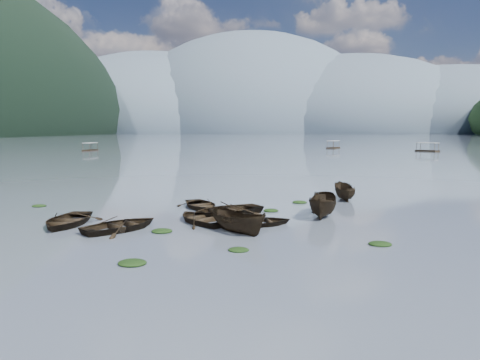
# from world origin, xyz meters

# --- Properties ---
(ground_plane) EXTENTS (2400.00, 2400.00, 0.00)m
(ground_plane) POSITION_xyz_m (0.00, 0.00, 0.00)
(ground_plane) COLOR slate
(haze_mtn_a) EXTENTS (520.00, 520.00, 280.00)m
(haze_mtn_a) POSITION_xyz_m (-260.00, 900.00, 0.00)
(haze_mtn_a) COLOR #475666
(haze_mtn_a) RESTS_ON ground
(haze_mtn_b) EXTENTS (520.00, 520.00, 340.00)m
(haze_mtn_b) POSITION_xyz_m (-60.00, 900.00, 0.00)
(haze_mtn_b) COLOR #475666
(haze_mtn_b) RESTS_ON ground
(haze_mtn_c) EXTENTS (520.00, 520.00, 260.00)m
(haze_mtn_c) POSITION_xyz_m (140.00, 900.00, 0.00)
(haze_mtn_c) COLOR #475666
(haze_mtn_c) RESTS_ON ground
(haze_mtn_d) EXTENTS (520.00, 520.00, 220.00)m
(haze_mtn_d) POSITION_xyz_m (320.00, 900.00, 0.00)
(haze_mtn_d) COLOR #475666
(haze_mtn_d) RESTS_ON ground
(rowboat_0) EXTENTS (3.50, 4.72, 0.94)m
(rowboat_0) POSITION_xyz_m (-9.56, 5.50, 0.00)
(rowboat_0) COLOR black
(rowboat_0) RESTS_ON ground
(rowboat_1) EXTENTS (5.21, 5.39, 0.91)m
(rowboat_1) POSITION_xyz_m (-5.94, 4.60, 0.00)
(rowboat_1) COLOR black
(rowboat_1) RESTS_ON ground
(rowboat_2) EXTENTS (3.90, 3.71, 1.51)m
(rowboat_2) POSITION_xyz_m (0.64, 4.56, 0.00)
(rowboat_2) COLOR black
(rowboat_2) RESTS_ON ground
(rowboat_3) EXTENTS (5.15, 5.24, 0.89)m
(rowboat_3) POSITION_xyz_m (-1.80, 7.00, 0.00)
(rowboat_3) COLOR black
(rowboat_3) RESTS_ON ground
(rowboat_4) EXTENTS (4.44, 3.74, 0.79)m
(rowboat_4) POSITION_xyz_m (1.66, 6.52, 0.00)
(rowboat_4) COLOR black
(rowboat_4) RESTS_ON ground
(rowboat_5) EXTENTS (2.51, 4.68, 1.71)m
(rowboat_5) POSITION_xyz_m (5.62, 9.46, 0.00)
(rowboat_5) COLOR black
(rowboat_5) RESTS_ON ground
(rowboat_6) EXTENTS (4.54, 4.99, 0.85)m
(rowboat_6) POSITION_xyz_m (-2.78, 11.63, 0.00)
(rowboat_6) COLOR black
(rowboat_6) RESTS_ON ground
(rowboat_7) EXTENTS (6.13, 5.90, 1.03)m
(rowboat_7) POSITION_xyz_m (-0.62, 9.30, 0.00)
(rowboat_7) COLOR black
(rowboat_7) RESTS_ON ground
(rowboat_8) EXTENTS (1.56, 3.84, 1.46)m
(rowboat_8) POSITION_xyz_m (7.95, 16.53, 0.00)
(rowboat_8) COLOR black
(rowboat_8) RESTS_ON ground
(weed_clump_0) EXTENTS (1.15, 0.94, 0.25)m
(weed_clump_0) POSITION_xyz_m (-3.53, 4.25, 0.00)
(weed_clump_0) COLOR black
(weed_clump_0) RESTS_ON ground
(weed_clump_1) EXTENTS (0.97, 0.78, 0.21)m
(weed_clump_1) POSITION_xyz_m (0.97, 1.05, 0.00)
(weed_clump_1) COLOR black
(weed_clump_1) RESTS_ON ground
(weed_clump_2) EXTENTS (1.21, 0.96, 0.26)m
(weed_clump_2) POSITION_xyz_m (-3.19, -1.37, 0.00)
(weed_clump_2) COLOR black
(weed_clump_2) RESTS_ON ground
(weed_clump_3) EXTENTS (1.03, 0.87, 0.23)m
(weed_clump_3) POSITION_xyz_m (2.23, 10.84, 0.00)
(weed_clump_3) COLOR black
(weed_clump_3) RESTS_ON ground
(weed_clump_4) EXTENTS (1.13, 0.89, 0.23)m
(weed_clump_4) POSITION_xyz_m (7.68, 2.69, 0.00)
(weed_clump_4) COLOR black
(weed_clump_4) RESTS_ON ground
(weed_clump_5) EXTENTS (1.05, 0.84, 0.22)m
(weed_clump_5) POSITION_xyz_m (-14.57, 11.08, 0.00)
(weed_clump_5) COLOR black
(weed_clump_5) RESTS_ON ground
(weed_clump_6) EXTENTS (1.03, 0.86, 0.22)m
(weed_clump_6) POSITION_xyz_m (-1.68, 8.40, 0.00)
(weed_clump_6) COLOR black
(weed_clump_6) RESTS_ON ground
(weed_clump_7) EXTENTS (1.11, 0.89, 0.24)m
(weed_clump_7) POSITION_xyz_m (4.33, 14.43, 0.00)
(weed_clump_7) COLOR black
(weed_clump_7) RESTS_ON ground
(pontoon_left) EXTENTS (2.41, 5.49, 2.08)m
(pontoon_left) POSITION_xyz_m (-48.63, 93.75, 0.00)
(pontoon_left) COLOR black
(pontoon_left) RESTS_ON ground
(pontoon_centre) EXTENTS (4.86, 6.37, 2.26)m
(pontoon_centre) POSITION_xyz_m (19.00, 116.21, 0.00)
(pontoon_centre) COLOR black
(pontoon_centre) RESTS_ON ground
(pontoon_right) EXTENTS (5.62, 5.87, 2.20)m
(pontoon_right) POSITION_xyz_m (41.29, 98.70, 0.00)
(pontoon_right) COLOR black
(pontoon_right) RESTS_ON ground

